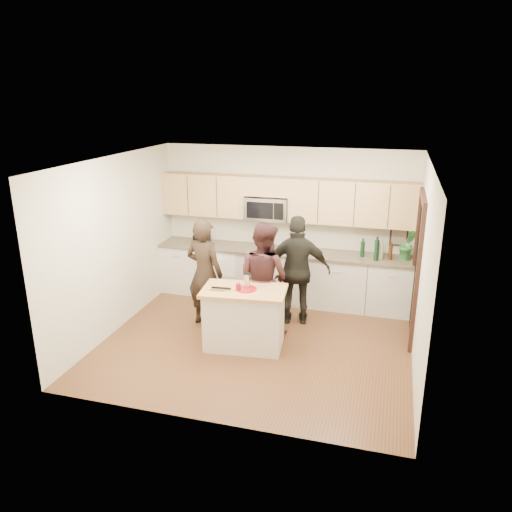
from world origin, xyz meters
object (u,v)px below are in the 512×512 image
(island, at_px, (244,318))
(woman_right, at_px, (298,271))
(toaster, at_px, (202,239))
(woman_left, at_px, (205,273))
(woman_center, at_px, (264,278))

(island, bearing_deg, woman_right, 54.44)
(toaster, bearing_deg, woman_left, -66.87)
(island, height_order, toaster, toaster)
(island, relative_size, woman_center, 0.72)
(toaster, bearing_deg, island, -53.36)
(woman_center, bearing_deg, woman_right, -111.88)
(woman_left, bearing_deg, woman_right, -149.46)
(woman_right, bearing_deg, island, 49.23)
(woman_center, relative_size, woman_right, 0.98)
(island, bearing_deg, woman_center, 71.33)
(woman_left, height_order, woman_right, woman_right)
(toaster, distance_m, woman_left, 1.40)
(woman_center, distance_m, woman_right, 0.62)
(toaster, xyz_separation_m, woman_left, (0.55, -1.28, -0.15))
(island, xyz_separation_m, woman_center, (0.14, 0.59, 0.42))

